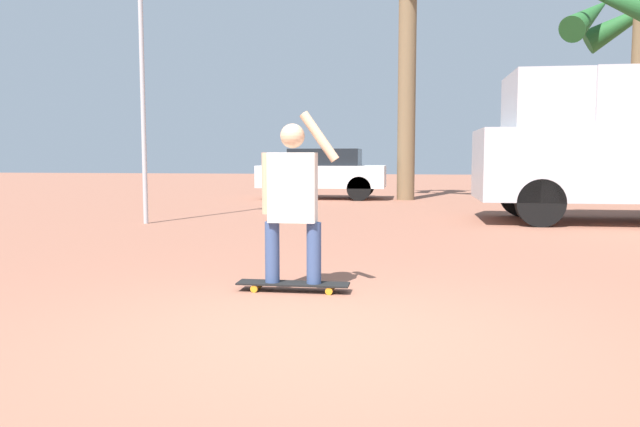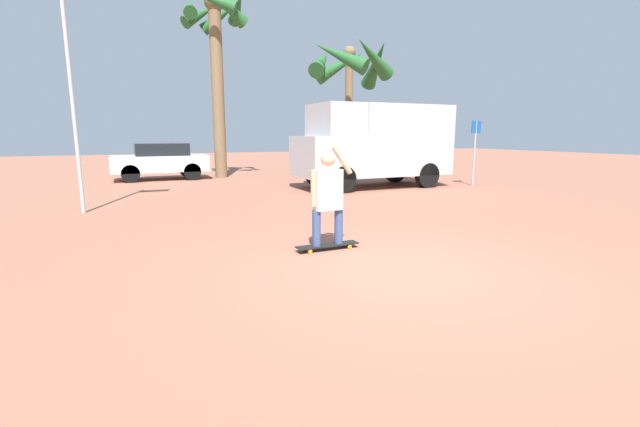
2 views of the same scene
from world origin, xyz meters
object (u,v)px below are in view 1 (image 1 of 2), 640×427
(skateboard, at_px, (293,284))
(person_skateboarder, at_px, (293,193))
(camper_van, at_px, (630,140))
(flagpole, at_px, (146,26))
(parked_car_white, at_px, (323,172))

(skateboard, xyz_separation_m, person_skateboarder, (-0.00, -0.00, 0.88))
(camper_van, height_order, flagpole, flagpole)
(person_skateboarder, xyz_separation_m, parked_car_white, (-1.53, 13.02, -0.14))
(flagpole, bearing_deg, person_skateboarder, -55.23)
(camper_van, bearing_deg, flagpole, -170.54)
(camper_van, xyz_separation_m, parked_car_white, (-6.85, 5.94, -0.80))
(flagpole, bearing_deg, camper_van, 9.46)
(person_skateboarder, bearing_deg, skateboard, 0.00)
(skateboard, bearing_deg, person_skateboarder, -180.00)
(parked_car_white, height_order, flagpole, flagpole)
(skateboard, relative_size, camper_van, 0.20)
(parked_car_white, bearing_deg, skateboard, -83.28)
(skateboard, relative_size, parked_car_white, 0.28)
(camper_van, bearing_deg, parked_car_white, 139.11)
(skateboard, xyz_separation_m, flagpole, (-3.86, 5.56, 3.66))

